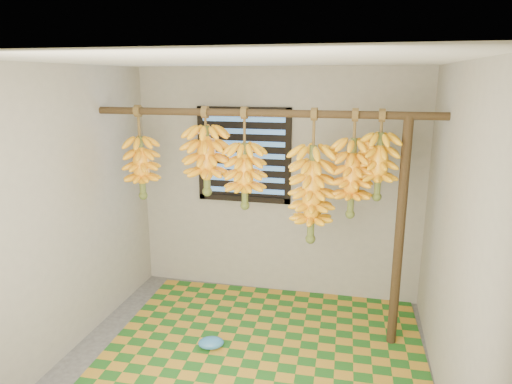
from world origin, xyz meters
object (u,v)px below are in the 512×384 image
(woven_mat, at_px, (266,345))
(banana_bunch_e, at_px, (352,178))
(banana_bunch_b, at_px, (206,160))
(banana_bunch_a, at_px, (142,167))
(banana_bunch_d, at_px, (312,194))
(support_post, at_px, (399,236))
(banana_bunch_f, at_px, (379,166))
(banana_bunch_c, at_px, (245,176))
(plastic_bag, at_px, (211,343))

(woven_mat, distance_m, banana_bunch_e, 1.64)
(banana_bunch_b, xyz_separation_m, banana_bunch_e, (1.27, 0.00, -0.10))
(woven_mat, height_order, banana_bunch_a, banana_bunch_a)
(banana_bunch_a, distance_m, banana_bunch_e, 1.91)
(banana_bunch_b, distance_m, banana_bunch_d, 0.98)
(support_post, xyz_separation_m, banana_bunch_f, (-0.20, 0.00, 0.59))
(woven_mat, distance_m, banana_bunch_b, 1.71)
(banana_bunch_c, bearing_deg, banana_bunch_f, -0.00)
(banana_bunch_f, bearing_deg, banana_bunch_d, -180.00)
(support_post, height_order, plastic_bag, support_post)
(plastic_bag, xyz_separation_m, banana_bunch_c, (0.19, 0.46, 1.40))
(support_post, relative_size, banana_bunch_c, 2.25)
(banana_bunch_b, relative_size, banana_bunch_d, 0.67)
(woven_mat, height_order, plastic_bag, plastic_bag)
(support_post, xyz_separation_m, banana_bunch_d, (-0.74, -0.00, 0.32))
(woven_mat, distance_m, banana_bunch_a, 1.96)
(banana_bunch_c, xyz_separation_m, banana_bunch_d, (0.59, -0.00, -0.13))
(banana_bunch_e, bearing_deg, banana_bunch_d, -180.00)
(support_post, distance_m, banana_bunch_f, 0.62)
(banana_bunch_d, distance_m, banana_bunch_e, 0.37)
(banana_bunch_a, bearing_deg, banana_bunch_d, -0.00)
(plastic_bag, distance_m, banana_bunch_a, 1.70)
(support_post, bearing_deg, banana_bunch_c, 180.00)
(woven_mat, relative_size, banana_bunch_b, 3.48)
(banana_bunch_e, bearing_deg, support_post, 0.00)
(woven_mat, bearing_deg, banana_bunch_f, 19.28)
(banana_bunch_b, distance_m, banana_bunch_c, 0.37)
(support_post, height_order, banana_bunch_a, banana_bunch_a)
(plastic_bag, bearing_deg, banana_bunch_f, 19.17)
(support_post, bearing_deg, plastic_bag, -163.25)
(banana_bunch_c, relative_size, banana_bunch_e, 0.98)
(plastic_bag, relative_size, banana_bunch_f, 0.31)
(banana_bunch_c, xyz_separation_m, banana_bunch_e, (0.92, -0.00, 0.03))
(woven_mat, xyz_separation_m, banana_bunch_d, (0.33, 0.30, 1.31))
(plastic_bag, bearing_deg, banana_bunch_b, 109.25)
(support_post, height_order, woven_mat, support_post)
(plastic_bag, xyz_separation_m, banana_bunch_f, (1.32, 0.46, 1.53))
(banana_bunch_f, bearing_deg, banana_bunch_b, 180.00)
(woven_mat, relative_size, banana_bunch_c, 3.05)
(banana_bunch_e, bearing_deg, banana_bunch_f, 0.00)
(woven_mat, relative_size, banana_bunch_d, 2.35)
(banana_bunch_a, bearing_deg, banana_bunch_b, 0.00)
(banana_bunch_a, distance_m, banana_bunch_b, 0.64)
(support_post, xyz_separation_m, banana_bunch_e, (-0.41, 0.00, 0.48))
(support_post, relative_size, banana_bunch_f, 2.71)
(support_post, xyz_separation_m, banana_bunch_b, (-1.69, 0.00, 0.58))
(woven_mat, height_order, banana_bunch_e, banana_bunch_e)
(banana_bunch_e, bearing_deg, banana_bunch_b, 180.00)
(banana_bunch_c, relative_size, banana_bunch_f, 1.20)
(support_post, distance_m, banana_bunch_e, 0.63)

